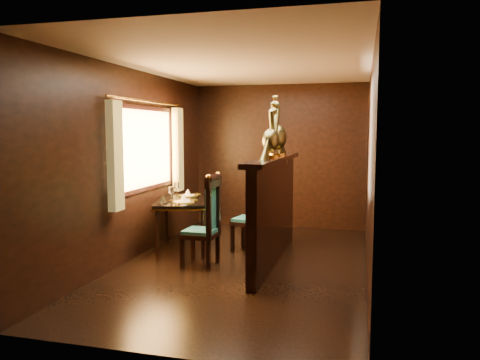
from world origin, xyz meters
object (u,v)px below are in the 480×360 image
Objects in this scene: chair_right at (256,207)px; peacock_left at (271,130)px; chair_left at (208,218)px; dining_table at (183,204)px; peacock_right at (278,127)px.

peacock_left is at bearing -53.27° from chair_right.
chair_left is at bearing -165.48° from peacock_left.
chair_right is 1.31m from peacock_left.
dining_table is at bearing 158.17° from peacock_left.
chair_right is (0.42, 0.86, 0.01)m from chair_left.
peacock_left is at bearing 16.30° from chair_left.
chair_right is 1.75× the size of peacock_left.
chair_right is at bearing 151.12° from peacock_right.
peacock_left reaches higher than dining_table.
chair_left is at bearing -67.51° from dining_table.
dining_table is at bearing -162.92° from chair_right.
peacock_right reaches higher than peacock_left.
chair_left is 1.51× the size of peacock_right.
peacock_right is at bearing -17.95° from chair_right.
chair_left is 0.98× the size of chair_right.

